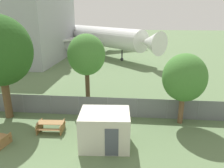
{
  "coord_description": "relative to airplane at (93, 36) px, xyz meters",
  "views": [
    {
      "loc": [
        4.6,
        -7.79,
        8.55
      ],
      "look_at": [
        2.64,
        12.51,
        2.0
      ],
      "focal_mm": 35.0,
      "sensor_mm": 36.0,
      "label": 1
    }
  ],
  "objects": [
    {
      "name": "airplane",
      "position": [
        0.0,
        0.0,
        0.0
      ],
      "size": [
        28.68,
        29.08,
        11.95
      ],
      "rotation": [
        0.0,
        0.0,
        -0.79
      ],
      "color": "white",
      "rests_on": "ground"
    },
    {
      "name": "picnic_bench_open_grass",
      "position": [
        2.75,
        -33.74,
        -3.59
      ],
      "size": [
        2.05,
        1.51,
        0.76
      ],
      "rotation": [
        0.0,
        0.0,
        0.06
      ],
      "color": "olive",
      "rests_on": "ground"
    },
    {
      "name": "hangar_building",
      "position": [
        -17.01,
        -6.55,
        2.57
      ],
      "size": [
        24.29,
        20.25,
        14.97
      ],
      "color": "#9EA3A8",
      "rests_on": "ground"
    },
    {
      "name": "tree_near_hangar",
      "position": [
        4.48,
        -28.14,
        0.83
      ],
      "size": [
        3.53,
        3.53,
        6.88
      ],
      "color": "#4C3823",
      "rests_on": "ground"
    },
    {
      "name": "tree_behind_benches",
      "position": [
        12.83,
        -31.39,
        -0.22
      ],
      "size": [
        3.41,
        3.41,
        5.75
      ],
      "color": "brown",
      "rests_on": "ground"
    },
    {
      "name": "portable_cabin",
      "position": [
        7.09,
        -35.16,
        -2.86
      ],
      "size": [
        3.43,
        2.77,
        2.42
      ],
      "rotation": [
        0.0,
        0.0,
        0.07
      ],
      "color": "beige",
      "rests_on": "ground"
    },
    {
      "name": "perimeter_fence",
      "position": [
        4.2,
        -30.74,
        -3.2
      ],
      "size": [
        56.07,
        0.07,
        1.74
      ],
      "color": "slate",
      "rests_on": "ground"
    }
  ]
}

